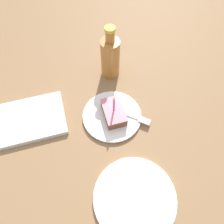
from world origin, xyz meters
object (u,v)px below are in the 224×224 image
cake_slice (114,112)px  plate (112,116)px  marble_board (22,121)px  bottle (110,57)px  side_plate (135,198)px  fork (131,116)px

cake_slice → plate: bearing=-34.3°
marble_board → cake_slice: bearing=168.1°
bottle → marble_board: 0.41m
plate → side_plate: (0.01, 0.30, -0.00)m
plate → bottle: bearing=-103.8°
fork → bottle: bottle is taller
bottle → plate: bearing=76.2°
plate → marble_board: marble_board is taller
bottle → side_plate: (0.06, 0.51, -0.09)m
side_plate → marble_board: size_ratio=0.81×
fork → side_plate: 0.29m
side_plate → fork: bearing=-105.5°
cake_slice → side_plate: 0.30m
bottle → marble_board: (0.38, 0.14, -0.08)m
cake_slice → marble_board: 0.34m
side_plate → plate: bearing=-92.2°
cake_slice → side_plate: (0.02, 0.29, -0.03)m
cake_slice → side_plate: cake_slice is taller
fork → marble_board: (0.39, -0.09, -0.01)m
cake_slice → bottle: bottle is taller
marble_board → plate: bearing=168.6°
plate → side_plate: same height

